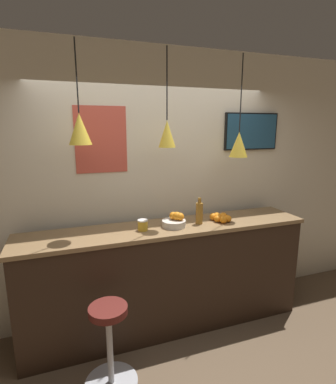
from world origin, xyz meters
The scene contains 13 objects.
ground_plane centered at (0.00, 0.00, 0.00)m, with size 14.00×14.00×0.00m, color brown.
back_wall centered at (0.00, 1.03, 1.45)m, with size 8.00×0.06×2.90m.
service_counter centered at (0.00, 0.65, 0.56)m, with size 2.92×0.55×1.12m.
bar_stool centered at (-0.70, 0.09, 0.41)m, with size 0.44×0.44×0.71m.
fruit_bowl centered at (0.06, 0.61, 1.17)m, with size 0.24×0.24×0.15m.
orange_pile centered at (0.57, 0.61, 1.16)m, with size 0.19×0.21×0.09m.
juice_bottle centered at (0.33, 0.61, 1.23)m, with size 0.07×0.07×0.27m.
spread_jar centered at (-0.27, 0.61, 1.17)m, with size 0.10×0.10×0.10m.
pendant_lamp_left centered at (-0.79, 0.67, 2.08)m, with size 0.20×0.20×0.86m.
pendant_lamp_middle centered at (0.00, 0.67, 2.03)m, with size 0.17×0.17×0.90m.
pendant_lamp_right centered at (0.79, 0.67, 1.92)m, with size 0.19×0.19×1.02m.
mounted_tv centered at (1.15, 0.98, 2.04)m, with size 0.69×0.04×0.42m.
wall_poster centered at (-0.58, 1.00, 1.97)m, with size 0.51×0.01×0.65m.
Camera 1 is at (-0.96, -2.04, 2.09)m, focal length 28.00 mm.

